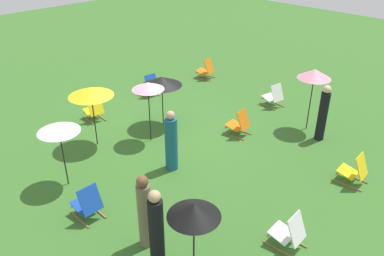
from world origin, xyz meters
The scene contains 19 objects.
ground_plane centered at (0.00, 0.00, 0.00)m, with size 40.00×40.00×0.00m, color #386B28.
deckchair_0 centered at (-1.37, 1.85, 0.37)m, with size 0.58×0.82×0.83m.
deckchair_1 centered at (-1.45, 5.46, 0.37)m, with size 0.53×0.79×0.83m.
deckchair_2 centered at (1.57, 5.52, 0.37)m, with size 0.52×0.79×0.83m.
deckchair_3 centered at (-4.14, -2.13, 0.37)m, with size 0.64×0.85×0.83m.
deckchair_4 centered at (1.19, -2.13, 0.37)m, with size 0.54×0.80×0.83m.
deckchair_5 centered at (3.93, 1.88, 0.37)m, with size 0.49×0.77×0.83m.
deckchair_6 centered at (-3.85, 1.40, 0.37)m, with size 0.59×0.83×0.83m.
deckchair_7 centered at (-1.39, -2.42, 0.37)m, with size 0.54×0.80×0.83m.
umbrella_0 centered at (2.02, -0.73, 1.67)m, with size 1.26×1.26×1.80m.
umbrella_1 centered at (-3.20, 3.12, 1.82)m, with size 1.00×1.00×1.97m.
umbrella_2 centered at (-0.17, -0.27, 1.50)m, with size 1.25×1.25×1.64m.
umbrella_3 centered at (3.43, 4.68, 1.55)m, with size 0.95×0.95×1.68m.
umbrella_4 centered at (0.75, 0.20, 1.74)m, with size 0.92×0.92×1.85m.
umbrella_5 centered at (3.63, 0.43, 1.61)m, with size 1.00×1.00×1.73m.
person_0 centered at (3.55, 3.43, 0.82)m, with size 0.36×0.36×1.68m.
person_1 centered at (1.31, 1.75, 0.79)m, with size 0.33×0.33×1.68m.
person_2 centered at (-2.88, 3.73, 0.84)m, with size 0.38×0.38×1.73m.
person_3 centered at (3.86, 4.16, 0.92)m, with size 0.34×0.34×1.90m.
Camera 1 is at (7.16, 8.36, 5.96)m, focal length 37.06 mm.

